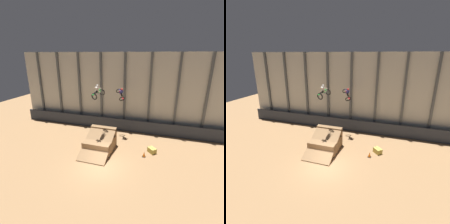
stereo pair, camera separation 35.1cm
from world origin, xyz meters
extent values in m
plane|color=#9E754C|center=(0.00, 0.00, 0.00)|extent=(60.00, 60.00, 0.00)
cube|color=beige|center=(0.00, 9.77, 5.29)|extent=(32.00, 0.12, 10.58)
cube|color=#4C5156|center=(-13.51, 9.57, 5.29)|extent=(0.28, 0.28, 10.58)
cube|color=#4C5156|center=(-10.13, 9.57, 5.29)|extent=(0.28, 0.28, 10.58)
cube|color=#4C5156|center=(-6.76, 9.57, 5.29)|extent=(0.28, 0.28, 10.58)
cube|color=#4C5156|center=(-3.38, 9.57, 5.29)|extent=(0.28, 0.28, 10.58)
cube|color=#4C5156|center=(0.00, 9.57, 5.29)|extent=(0.28, 0.28, 10.58)
cube|color=#4C5156|center=(3.38, 9.57, 5.29)|extent=(0.28, 0.28, 10.58)
cube|color=#4C5156|center=(6.76, 9.57, 5.29)|extent=(0.28, 0.28, 10.58)
cube|color=#4C5156|center=(10.13, 9.57, 5.29)|extent=(0.28, 0.28, 10.58)
cube|color=#2D333D|center=(0.00, 8.86, 0.85)|extent=(31.36, 0.20, 1.70)
cube|color=#966F48|center=(-1.19, 3.06, 0.66)|extent=(3.00, 3.07, 1.32)
cube|color=olive|center=(-1.19, 4.34, 1.10)|extent=(3.07, 0.50, 2.20)
cube|color=#9E754C|center=(-1.19, 2.40, 1.10)|extent=(3.07, 4.47, 2.38)
torus|color=black|center=(-1.37, 4.53, 6.30)|extent=(0.76, 0.41, 0.74)
torus|color=black|center=(-1.75, 3.20, 6.08)|extent=(0.76, 0.41, 0.74)
cube|color=#B7B7BC|center=(-1.58, 3.80, 6.30)|extent=(0.33, 0.58, 0.36)
cube|color=green|center=(-1.54, 3.93, 6.53)|extent=(0.32, 0.51, 0.30)
cube|color=black|center=(-1.65, 3.55, 6.49)|extent=(0.31, 0.59, 0.20)
cube|color=green|center=(-1.79, 3.07, 6.33)|extent=(0.23, 0.39, 0.11)
cylinder|color=#B7B7BC|center=(-1.43, 4.33, 6.51)|extent=(0.10, 0.19, 0.55)
cylinder|color=black|center=(-1.45, 4.25, 6.74)|extent=(0.61, 0.31, 0.04)
cube|color=silver|center=(-1.61, 3.70, 6.79)|extent=(0.37, 0.45, 0.53)
sphere|color=silver|center=(-1.59, 3.75, 7.12)|extent=(0.33, 0.36, 0.30)
cylinder|color=silver|center=(-1.69, 3.83, 6.54)|extent=(0.22, 0.44, 0.28)
cylinder|color=silver|center=(-1.46, 3.76, 6.54)|extent=(0.22, 0.44, 0.28)
cylinder|color=silver|center=(-1.70, 3.97, 6.85)|extent=(0.22, 0.53, 0.18)
cylinder|color=silver|center=(-1.39, 3.88, 6.85)|extent=(0.22, 0.53, 0.18)
torus|color=black|center=(-0.42, 8.05, 5.82)|extent=(0.88, 0.83, 0.67)
torus|color=black|center=(0.26, 7.10, 5.05)|extent=(0.88, 0.83, 0.67)
cube|color=#B7B7BC|center=(-0.02, 7.49, 5.51)|extent=(0.49, 0.58, 0.52)
cube|color=red|center=(-0.03, 7.52, 5.77)|extent=(0.45, 0.52, 0.44)
cube|color=black|center=(0.16, 7.23, 5.57)|extent=(0.44, 0.53, 0.41)
cube|color=red|center=(0.39, 6.92, 5.21)|extent=(0.31, 0.35, 0.25)
cylinder|color=#B7B7BC|center=(-0.25, 7.82, 5.93)|extent=(0.14, 0.17, 0.55)
cylinder|color=black|center=(-0.16, 7.69, 6.10)|extent=(0.66, 0.06, 0.04)
cube|color=navy|center=(0.16, 7.24, 5.91)|extent=(0.52, 0.57, 0.45)
sphere|color=red|center=(0.21, 7.17, 6.23)|extent=(0.42, 0.44, 0.36)
cylinder|color=navy|center=(-0.05, 7.33, 5.73)|extent=(0.33, 0.41, 0.12)
cylinder|color=navy|center=(0.14, 7.47, 5.73)|extent=(0.33, 0.41, 0.12)
cylinder|color=navy|center=(-0.08, 7.31, 6.06)|extent=(0.37, 0.47, 0.20)
cylinder|color=navy|center=(0.18, 7.49, 6.06)|extent=(0.37, 0.47, 0.20)
cube|color=black|center=(3.79, 3.01, 0.01)|extent=(0.36, 0.36, 0.03)
cone|color=orange|center=(3.79, 3.01, 0.31)|extent=(0.28, 0.28, 0.55)
cube|color=#CCB751|center=(4.50, 4.10, 0.28)|extent=(1.06, 1.06, 0.56)
cube|color=#996623|center=(4.50, 4.10, 0.28)|extent=(0.66, 0.68, 0.57)
camera|label=1|loc=(5.34, -13.26, 10.30)|focal=28.00mm
camera|label=2|loc=(5.67, -13.15, 10.30)|focal=28.00mm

